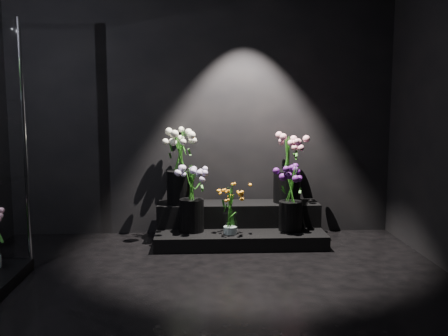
{
  "coord_description": "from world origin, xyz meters",
  "views": [
    {
      "loc": [
        -0.03,
        -3.24,
        1.38
      ],
      "look_at": [
        0.19,
        1.2,
        0.8
      ],
      "focal_mm": 40.0,
      "sensor_mm": 36.0,
      "label": 1
    }
  ],
  "objects": [
    {
      "name": "bouquet_lilac",
      "position": [
        -0.11,
        1.52,
        0.52
      ],
      "size": [
        0.44,
        0.44,
        0.65
      ],
      "rotation": [
        0.0,
        0.0,
        0.2
      ],
      "color": "black",
      "rests_on": "display_riser"
    },
    {
      "name": "wall_front",
      "position": [
        0.0,
        -2.0,
        1.4
      ],
      "size": [
        4.0,
        0.0,
        4.0
      ],
      "primitive_type": "plane",
      "rotation": [
        -1.57,
        0.0,
        0.0
      ],
      "color": "black",
      "rests_on": "floor"
    },
    {
      "name": "bouquet_pink_roses",
      "position": [
        0.86,
        1.78,
        0.74
      ],
      "size": [
        0.45,
        0.45,
        0.68
      ],
      "rotation": [
        0.0,
        0.0,
        -0.42
      ],
      "color": "black",
      "rests_on": "display_riser"
    },
    {
      "name": "bouquet_cream_roses",
      "position": [
        -0.23,
        1.75,
        0.79
      ],
      "size": [
        0.41,
        0.41,
        0.75
      ],
      "rotation": [
        0.0,
        0.0,
        -0.11
      ],
      "color": "black",
      "rests_on": "display_riser"
    },
    {
      "name": "wall_back",
      "position": [
        0.0,
        2.0,
        1.4
      ],
      "size": [
        4.0,
        0.0,
        4.0
      ],
      "primitive_type": "plane",
      "rotation": [
        1.57,
        0.0,
        0.0
      ],
      "color": "black",
      "rests_on": "floor"
    },
    {
      "name": "bouquet_orange_bells",
      "position": [
        0.26,
        1.4,
        0.38
      ],
      "size": [
        0.29,
        0.29,
        0.48
      ],
      "rotation": [
        0.0,
        0.0,
        -0.25
      ],
      "color": "white",
      "rests_on": "display_riser"
    },
    {
      "name": "bouquet_purple",
      "position": [
        0.86,
        1.51,
        0.49
      ],
      "size": [
        0.34,
        0.34,
        0.63
      ],
      "rotation": [
        0.0,
        0.0,
        -0.02
      ],
      "color": "black",
      "rests_on": "display_riser"
    },
    {
      "name": "floor",
      "position": [
        0.0,
        0.0,
        0.0
      ],
      "size": [
        4.0,
        4.0,
        0.0
      ],
      "primitive_type": "plane",
      "color": "black",
      "rests_on": "ground"
    },
    {
      "name": "display_riser",
      "position": [
        0.36,
        1.67,
        0.15
      ],
      "size": [
        1.65,
        0.73,
        0.37
      ],
      "color": "black",
      "rests_on": "floor"
    }
  ]
}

